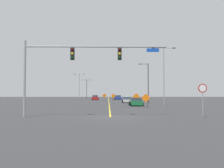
{
  "coord_description": "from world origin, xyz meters",
  "views": [
    {
      "loc": [
        -0.21,
        -20.29,
        2.1
      ],
      "look_at": [
        0.66,
        29.86,
        4.06
      ],
      "focal_mm": 37.13,
      "sensor_mm": 36.0,
      "label": 1
    }
  ],
  "objects_px": {
    "traffic_signal_assembly": "(73,60)",
    "car_blue_near": "(118,98)",
    "construction_sign_right_lane": "(136,97)",
    "car_yellow_far": "(115,97)",
    "street_lamp_near_right": "(164,72)",
    "construction_sign_median_near": "(146,99)",
    "car_green_approaching": "(136,102)",
    "car_red_passing": "(95,98)",
    "stop_sign": "(203,94)",
    "street_lamp_mid_right": "(147,81)",
    "street_lamp_mid_left": "(87,87)",
    "street_lamp_far_left": "(79,84)",
    "construction_sign_median_far": "(113,96)",
    "car_silver_mid": "(127,100)",
    "construction_sign_left_lane": "(104,96)"
  },
  "relations": [
    {
      "from": "car_yellow_far",
      "to": "car_blue_near",
      "type": "bearing_deg",
      "value": -87.49
    },
    {
      "from": "street_lamp_mid_right",
      "to": "construction_sign_left_lane",
      "type": "distance_m",
      "value": 28.09
    },
    {
      "from": "construction_sign_median_near",
      "to": "construction_sign_left_lane",
      "type": "xyz_separation_m",
      "value": [
        -6.52,
        40.29,
        -0.06
      ]
    },
    {
      "from": "construction_sign_median_near",
      "to": "car_green_approaching",
      "type": "xyz_separation_m",
      "value": [
        -0.79,
        5.23,
        -0.65
      ]
    },
    {
      "from": "car_silver_mid",
      "to": "street_lamp_far_left",
      "type": "bearing_deg",
      "value": 124.43
    },
    {
      "from": "construction_sign_left_lane",
      "to": "car_green_approaching",
      "type": "height_order",
      "value": "construction_sign_left_lane"
    },
    {
      "from": "street_lamp_mid_right",
      "to": "street_lamp_far_left",
      "type": "xyz_separation_m",
      "value": [
        -16.56,
        21.92,
        0.17
      ]
    },
    {
      "from": "street_lamp_far_left",
      "to": "construction_sign_median_far",
      "type": "relative_size",
      "value": 3.98
    },
    {
      "from": "construction_sign_right_lane",
      "to": "traffic_signal_assembly",
      "type": "bearing_deg",
      "value": -110.09
    },
    {
      "from": "street_lamp_mid_right",
      "to": "construction_sign_median_near",
      "type": "height_order",
      "value": "street_lamp_mid_right"
    },
    {
      "from": "street_lamp_mid_left",
      "to": "car_silver_mid",
      "type": "distance_m",
      "value": 41.84
    },
    {
      "from": "construction_sign_median_near",
      "to": "car_blue_near",
      "type": "relative_size",
      "value": 0.45
    },
    {
      "from": "construction_sign_median_near",
      "to": "car_silver_mid",
      "type": "height_order",
      "value": "construction_sign_median_near"
    },
    {
      "from": "stop_sign",
      "to": "car_yellow_far",
      "type": "height_order",
      "value": "stop_sign"
    },
    {
      "from": "car_blue_near",
      "to": "car_silver_mid",
      "type": "height_order",
      "value": "car_blue_near"
    },
    {
      "from": "car_green_approaching",
      "to": "construction_sign_median_far",
      "type": "bearing_deg",
      "value": 97.29
    },
    {
      "from": "street_lamp_near_right",
      "to": "construction_sign_median_near",
      "type": "relative_size",
      "value": 4.68
    },
    {
      "from": "stop_sign",
      "to": "construction_sign_right_lane",
      "type": "xyz_separation_m",
      "value": [
        -2.86,
        23.28,
        -0.69
      ]
    },
    {
      "from": "construction_sign_right_lane",
      "to": "car_yellow_far",
      "type": "xyz_separation_m",
      "value": [
        -2.71,
        43.73,
        -0.72
      ]
    },
    {
      "from": "construction_sign_median_far",
      "to": "car_yellow_far",
      "type": "relative_size",
      "value": 0.44
    },
    {
      "from": "construction_sign_median_far",
      "to": "street_lamp_mid_left",
      "type": "bearing_deg",
      "value": 109.65
    },
    {
      "from": "street_lamp_far_left",
      "to": "car_red_passing",
      "type": "bearing_deg",
      "value": 16.5
    },
    {
      "from": "street_lamp_mid_right",
      "to": "car_silver_mid",
      "type": "xyz_separation_m",
      "value": [
        -3.88,
        3.42,
        -3.9
      ]
    },
    {
      "from": "street_lamp_far_left",
      "to": "construction_sign_left_lane",
      "type": "xyz_separation_m",
      "value": [
        7.39,
        4.44,
        -3.44
      ]
    },
    {
      "from": "street_lamp_mid_right",
      "to": "construction_sign_median_near",
      "type": "xyz_separation_m",
      "value": [
        -2.64,
        -13.94,
        -3.21
      ]
    },
    {
      "from": "traffic_signal_assembly",
      "to": "construction_sign_median_far",
      "type": "bearing_deg",
      "value": 84.01
    },
    {
      "from": "construction_sign_left_lane",
      "to": "car_blue_near",
      "type": "xyz_separation_m",
      "value": [
        4.26,
        0.93,
        -0.59
      ]
    },
    {
      "from": "street_lamp_near_right",
      "to": "car_green_approaching",
      "type": "xyz_separation_m",
      "value": [
        -4.39,
        1.17,
        -4.91
      ]
    },
    {
      "from": "traffic_signal_assembly",
      "to": "car_silver_mid",
      "type": "relative_size",
      "value": 2.98
    },
    {
      "from": "street_lamp_mid_left",
      "to": "construction_sign_median_near",
      "type": "height_order",
      "value": "street_lamp_mid_left"
    },
    {
      "from": "street_lamp_far_left",
      "to": "stop_sign",
      "type": "bearing_deg",
      "value": -71.24
    },
    {
      "from": "construction_sign_median_near",
      "to": "car_red_passing",
      "type": "xyz_separation_m",
      "value": [
        -9.28,
        37.23,
        -0.63
      ]
    },
    {
      "from": "street_lamp_near_right",
      "to": "car_yellow_far",
      "type": "height_order",
      "value": "street_lamp_near_right"
    },
    {
      "from": "construction_sign_right_lane",
      "to": "car_blue_near",
      "type": "relative_size",
      "value": 0.46
    },
    {
      "from": "car_yellow_far",
      "to": "car_red_passing",
      "type": "bearing_deg",
      "value": -111.23
    },
    {
      "from": "street_lamp_mid_right",
      "to": "construction_sign_median_far",
      "type": "relative_size",
      "value": 4.12
    },
    {
      "from": "street_lamp_mid_right",
      "to": "street_lamp_mid_left",
      "type": "relative_size",
      "value": 1.11
    },
    {
      "from": "construction_sign_right_lane",
      "to": "car_blue_near",
      "type": "bearing_deg",
      "value": 93.96
    },
    {
      "from": "street_lamp_far_left",
      "to": "car_green_approaching",
      "type": "xyz_separation_m",
      "value": [
        13.12,
        -30.63,
        -4.03
      ]
    },
    {
      "from": "street_lamp_mid_left",
      "to": "construction_sign_right_lane",
      "type": "distance_m",
      "value": 49.02
    },
    {
      "from": "street_lamp_mid_left",
      "to": "car_green_approaching",
      "type": "distance_m",
      "value": 53.6
    },
    {
      "from": "construction_sign_right_lane",
      "to": "car_red_passing",
      "type": "xyz_separation_m",
      "value": [
        -9.16,
        27.11,
        -0.67
      ]
    },
    {
      "from": "car_blue_near",
      "to": "construction_sign_left_lane",
      "type": "bearing_deg",
      "value": -167.69
    },
    {
      "from": "traffic_signal_assembly",
      "to": "construction_sign_median_near",
      "type": "distance_m",
      "value": 15.6
    },
    {
      "from": "construction_sign_left_lane",
      "to": "traffic_signal_assembly",
      "type": "bearing_deg",
      "value": -92.05
    },
    {
      "from": "construction_sign_median_near",
      "to": "construction_sign_right_lane",
      "type": "bearing_deg",
      "value": 90.64
    },
    {
      "from": "traffic_signal_assembly",
      "to": "car_blue_near",
      "type": "bearing_deg",
      "value": 83.47
    },
    {
      "from": "street_lamp_far_left",
      "to": "car_green_approaching",
      "type": "relative_size",
      "value": 2.02
    },
    {
      "from": "traffic_signal_assembly",
      "to": "construction_sign_left_lane",
      "type": "bearing_deg",
      "value": 87.95
    },
    {
      "from": "street_lamp_mid_left",
      "to": "car_blue_near",
      "type": "relative_size",
      "value": 1.61
    }
  ]
}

